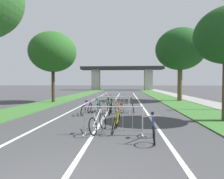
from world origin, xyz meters
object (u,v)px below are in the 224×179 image
Objects in this scene: crowd_barrier_nearest at (113,121)px; bicycle_silver_8 at (98,123)px; bicycle_green_4 at (111,106)px; bicycle_white_7 at (109,100)px; bicycle_black_9 at (111,108)px; crowd_barrier_second at (112,105)px; bicycle_red_5 at (133,106)px; bicycle_purple_3 at (87,109)px; bicycle_teal_6 at (99,106)px; bicycle_yellow_1 at (116,122)px; tree_left_oak_mid at (53,52)px; bicycle_orange_0 at (119,109)px; bicycle_blue_2 at (154,130)px; crowd_barrier_third at (117,98)px; tree_right_pine_far at (180,49)px.

bicycle_silver_8 is at bearing 148.52° from crowd_barrier_nearest.
bicycle_green_4 reaches higher than bicycle_silver_8.
bicycle_black_9 is (0.60, -5.77, 0.02)m from bicycle_white_7.
bicycle_red_5 is (1.29, 0.59, -0.14)m from crowd_barrier_second.
crowd_barrier_second reaches higher than bicycle_white_7.
bicycle_purple_3 is 1.68m from bicycle_green_4.
crowd_barrier_second is at bearing -33.57° from bicycle_teal_6.
crowd_barrier_nearest is 1.00× the size of crowd_barrier_second.
bicycle_yellow_1 is 4.09m from bicycle_black_9.
bicycle_purple_3 is 1.05× the size of bicycle_silver_8.
bicycle_black_9 is (0.14, 4.24, 0.00)m from bicycle_silver_8.
crowd_barrier_second is at bearing 30.63° from bicycle_purple_3.
bicycle_white_7 is (-0.67, 5.38, -0.17)m from crowd_barrier_second.
bicycle_white_7 is (5.55, -0.77, -4.52)m from tree_left_oak_mid.
bicycle_yellow_1 is at bearing -81.35° from bicycle_black_9.
tree_left_oak_mid reaches higher than bicycle_orange_0.
bicycle_silver_8 is (1.30, -4.05, 0.01)m from bicycle_purple_3.
tree_left_oak_mid is at bearing 3.67° from bicycle_white_7.
bicycle_red_5 is 0.99× the size of bicycle_black_9.
bicycle_yellow_1 is 1.67m from bicycle_blue_2.
crowd_barrier_third is 1.27× the size of bicycle_teal_6.
crowd_barrier_second is 1.35× the size of bicycle_yellow_1.
bicycle_silver_8 is at bearing 21.10° from bicycle_yellow_1.
crowd_barrier_nearest is 0.72m from bicycle_silver_8.
crowd_barrier_nearest is 4.49m from bicycle_orange_0.
crowd_barrier_third is 5.52m from bicycle_orange_0.
tree_left_oak_mid reaches higher than bicycle_yellow_1.
crowd_barrier_nearest is 1.34× the size of bicycle_red_5.
bicycle_blue_2 reaches higher than bicycle_silver_8.
crowd_barrier_second reaches higher than bicycle_teal_6.
tree_right_pine_far is at bearing 56.68° from bicycle_red_5.
crowd_barrier_third is 10.63m from bicycle_blue_2.
crowd_barrier_second is at bearing -127.35° from tree_right_pine_far.
tree_left_oak_mid is at bearing 146.82° from bicycle_green_4.
tree_right_pine_far reaches higher than bicycle_yellow_1.
tree_left_oak_mid is at bearing 132.99° from bicycle_silver_8.
tree_left_oak_mid is 10.36m from bicycle_red_5.
bicycle_orange_0 is at bearing -47.77° from crowd_barrier_second.
bicycle_orange_0 is 5.16m from bicycle_blue_2.
crowd_barrier_nearest is at bearing -17.63° from bicycle_silver_8.
bicycle_green_4 reaches higher than bicycle_purple_3.
bicycle_blue_2 is at bearing -85.55° from bicycle_red_5.
crowd_barrier_third is at bearing 75.25° from bicycle_teal_6.
bicycle_white_7 is at bearing 150.54° from crowd_barrier_third.
bicycle_black_9 is at bearing -126.39° from tree_right_pine_far.
bicycle_yellow_1 reaches higher than bicycle_white_7.
bicycle_orange_0 is at bearing 11.75° from bicycle_purple_3.
tree_left_oak_mid is at bearing 135.31° from crowd_barrier_second.
bicycle_yellow_1 is (0.48, -4.44, -0.16)m from crowd_barrier_second.
crowd_barrier_second is 0.70m from bicycle_orange_0.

